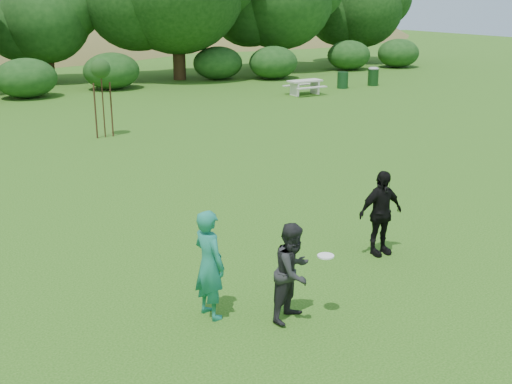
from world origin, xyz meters
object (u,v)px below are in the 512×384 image
(player_teal, at_px, (209,264))
(trash_can_lidded, at_px, (373,76))
(player_grey, at_px, (293,272))
(picnic_table, at_px, (305,85))
(player_black, at_px, (381,213))
(sapling, at_px, (101,71))
(trash_can_near, at_px, (343,80))

(player_teal, relative_size, trash_can_lidded, 1.75)
(player_grey, distance_m, picnic_table, 23.94)
(player_black, relative_size, picnic_table, 0.97)
(player_teal, xyz_separation_m, picnic_table, (15.30, 18.49, -0.40))
(sapling, distance_m, picnic_table, 13.13)
(player_teal, distance_m, trash_can_lidded, 28.23)
(sapling, bearing_deg, player_grey, -97.55)
(trash_can_near, xyz_separation_m, picnic_table, (-3.16, -0.81, 0.07))
(sapling, relative_size, trash_can_lidded, 2.71)
(player_teal, xyz_separation_m, sapling, (3.08, 14.08, 1.50))
(player_teal, bearing_deg, trash_can_lidded, -55.16)
(player_teal, distance_m, player_black, 4.18)
(trash_can_near, relative_size, trash_can_lidded, 0.86)
(player_teal, distance_m, picnic_table, 24.00)
(trash_can_lidded, bearing_deg, sapling, -163.60)
(player_black, bearing_deg, player_teal, -169.37)
(player_black, bearing_deg, picnic_table, 61.63)
(player_teal, bearing_deg, picnic_table, -47.77)
(player_teal, bearing_deg, player_grey, -133.49)
(player_black, xyz_separation_m, picnic_table, (11.15, 17.97, -0.36))
(picnic_table, bearing_deg, player_teal, -129.60)
(player_teal, relative_size, sapling, 0.64)
(trash_can_near, height_order, picnic_table, trash_can_near)
(trash_can_near, distance_m, picnic_table, 3.27)
(player_grey, bearing_deg, sapling, 58.14)
(player_black, distance_m, sapling, 13.69)
(player_teal, xyz_separation_m, trash_can_lidded, (20.64, 19.25, -0.38))
(trash_can_lidded, bearing_deg, player_teal, -136.99)
(trash_can_near, relative_size, sapling, 0.32)
(trash_can_near, bearing_deg, trash_can_lidded, -1.26)
(player_grey, height_order, trash_can_near, player_grey)
(player_teal, xyz_separation_m, trash_can_near, (18.46, 19.30, -0.47))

